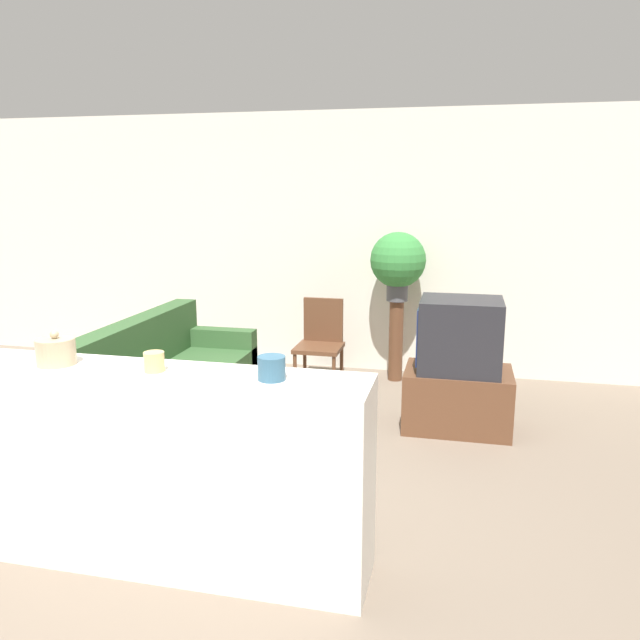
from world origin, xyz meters
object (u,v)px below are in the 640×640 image
Objects in this scene: couch at (168,388)px; potted_plant at (398,261)px; wooden_chair at (321,339)px; decorative_bowl at (56,351)px; television at (460,335)px.

couch is 2.82× the size of potted_plant.
couch is 1.63m from wooden_chair.
couch is 2.52m from potted_plant.
wooden_chair is at bearing 51.70° from couch.
decorative_bowl is (-0.69, -3.08, 0.64)m from wooden_chair.
decorative_bowl reaches higher than television.
wooden_chair is 3.22m from decorative_bowl.
wooden_chair is at bearing 77.33° from decorative_bowl.
decorative_bowl is at bearing -80.21° from couch.
potted_plant is at bearing 117.87° from television.
television is at bearing -32.12° from wooden_chair.
couch is at bearing -169.38° from television.
couch is at bearing -128.30° from wooden_chair.
decorative_bowl is at bearing -112.15° from potted_plant.
decorative_bowl is (-2.02, -2.24, 0.33)m from television.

